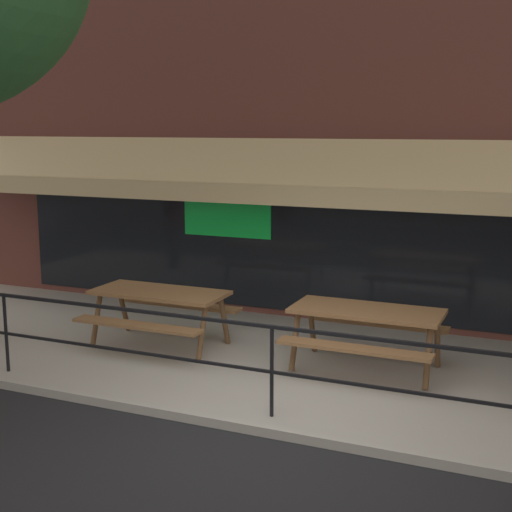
{
  "coord_description": "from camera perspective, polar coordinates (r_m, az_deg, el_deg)",
  "views": [
    {
      "loc": [
        2.57,
        -6.09,
        3.04
      ],
      "look_at": [
        -0.73,
        1.6,
        1.5
      ],
      "focal_mm": 50.0,
      "sensor_mm": 36.0,
      "label": 1
    }
  ],
  "objects": [
    {
      "name": "picnic_table_left",
      "position": [
        9.64,
        -7.71,
        -3.69
      ],
      "size": [
        1.8,
        1.42,
        0.76
      ],
      "color": "brown",
      "rests_on": "patio_deck"
    },
    {
      "name": "picnic_table_centre",
      "position": [
        8.73,
        8.83,
        -5.21
      ],
      "size": [
        1.8,
        1.42,
        0.76
      ],
      "color": "brown",
      "rests_on": "patio_deck"
    },
    {
      "name": "ground_plane",
      "position": [
        7.28,
        0.34,
        -14.26
      ],
      "size": [
        120.0,
        120.0,
        0.0
      ],
      "primitive_type": "plane",
      "color": "black"
    },
    {
      "name": "patio_deck",
      "position": [
        9.01,
        5.36,
        -9.02
      ],
      "size": [
        15.0,
        4.0,
        0.1
      ],
      "primitive_type": "cube",
      "color": "#ADA89E",
      "rests_on": "ground"
    },
    {
      "name": "patio_railing",
      "position": [
        7.25,
        1.28,
        -7.6
      ],
      "size": [
        13.84,
        0.04,
        0.97
      ],
      "color": "black",
      "rests_on": "patio_deck"
    },
    {
      "name": "restaurant_building",
      "position": [
        10.71,
        9.61,
        17.02
      ],
      "size": [
        15.0,
        1.6,
        8.66
      ],
      "color": "brown",
      "rests_on": "ground"
    }
  ]
}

